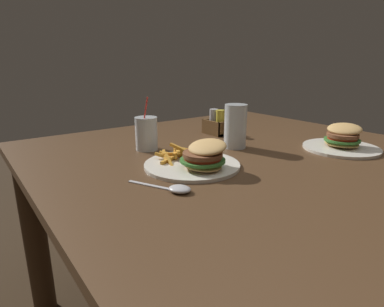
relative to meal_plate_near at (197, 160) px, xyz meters
The scene contains 7 objects.
dining_table 0.28m from the meal_plate_near, 78.93° to the left, with size 1.49×1.35×0.76m.
meal_plate_near is the anchor object (origin of this frame).
beer_glass 0.28m from the meal_plate_near, 113.01° to the left, with size 0.08×0.08×0.16m.
juice_glass 0.28m from the meal_plate_near, behind, with size 0.08×0.08×0.19m.
spoon 0.18m from the meal_plate_near, 53.41° to the right, with size 0.17×0.11×0.02m.
meal_plate_far 0.56m from the meal_plate_near, 75.96° to the left, with size 0.26×0.26×0.10m.
condiment_caddy 0.47m from the meal_plate_near, 132.12° to the left, with size 0.11×0.09×0.11m.
Camera 1 is at (0.66, -0.78, 1.07)m, focal length 30.00 mm.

